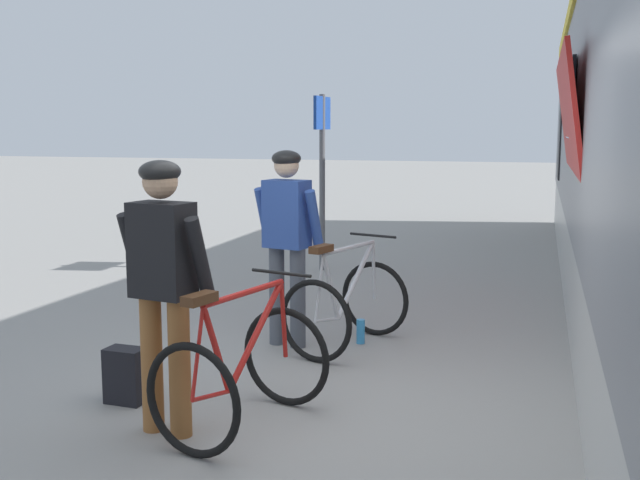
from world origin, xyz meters
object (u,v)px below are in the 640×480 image
Objects in this scene: bicycle_near_red at (242,370)px; water_bottle_near_the_bikes at (361,331)px; bicycle_far_silver at (347,304)px; backpack_on_platform at (126,375)px; cyclist_far_in_blue at (287,230)px; platform_sign_post at (322,152)px; cyclist_near_in_dark at (163,273)px.

water_bottle_near_the_bikes is (0.29, 2.18, -0.29)m from bicycle_near_red.
bicycle_far_silver is 3.08× the size of backpack_on_platform.
bicycle_far_silver is (0.20, 2.00, 0.00)m from bicycle_near_red.
backpack_on_platform is at bearing -110.82° from cyclist_far_in_blue.
bicycle_far_silver is 4.01m from platform_sign_post.
backpack_on_platform is at bearing 166.92° from bicycle_near_red.
platform_sign_post reaches higher than water_bottle_near_the_bikes.
bicycle_near_red reaches higher than backpack_on_platform.
bicycle_far_silver is at bearing -116.41° from water_bottle_near_the_bikes.
bicycle_far_silver is at bearing 73.56° from cyclist_near_in_dark.
water_bottle_near_the_bikes is at bearing 72.76° from cyclist_near_in_dark.
cyclist_near_in_dark is 1.43× the size of bicycle_far_silver.
cyclist_near_in_dark reaches higher than bicycle_far_silver.
cyclist_near_in_dark is at bearing -92.97° from cyclist_far_in_blue.
platform_sign_post is at bearing 94.28° from backpack_on_platform.
cyclist_far_in_blue is at bearing -159.18° from water_bottle_near_the_bikes.
platform_sign_post is at bearing 109.10° from bicycle_far_silver.
platform_sign_post is at bearing 100.63° from bicycle_near_red.
bicycle_far_silver reaches higher than water_bottle_near_the_bikes.
platform_sign_post reaches higher than bicycle_far_silver.
cyclist_far_in_blue is 1.45× the size of bicycle_near_red.
bicycle_near_red is 1.03m from backpack_on_platform.
bicycle_near_red is 0.99× the size of bicycle_far_silver.
bicycle_near_red is 2.22m from water_bottle_near_the_bikes.
platform_sign_post reaches higher than cyclist_far_in_blue.
cyclist_near_in_dark is 1.45× the size of bicycle_near_red.
cyclist_far_in_blue is at bearing -173.91° from bicycle_far_silver.
backpack_on_platform is (-0.54, 0.42, -0.85)m from cyclist_near_in_dark.
cyclist_near_in_dark is at bearing -34.11° from backpack_on_platform.
cyclist_far_in_blue reaches higher than bicycle_near_red.
water_bottle_near_the_bikes is (1.28, 1.95, -0.09)m from backpack_on_platform.
cyclist_near_in_dark reaches higher than backpack_on_platform.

